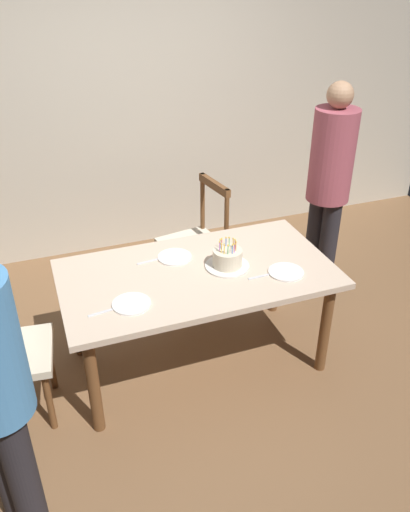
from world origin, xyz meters
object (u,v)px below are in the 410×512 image
(plate_near_guest, at_px, (286,272))
(person_guest, at_px, (329,181))
(plate_far_side, at_px, (175,257))
(chair_spindle_back, at_px, (195,244))
(dining_table, at_px, (198,283))
(birthday_cake, at_px, (227,259))
(plate_near_celebrant, at_px, (131,304))

(plate_near_guest, height_order, person_guest, person_guest)
(plate_far_side, height_order, person_guest, person_guest)
(plate_near_guest, height_order, chair_spindle_back, chair_spindle_back)
(dining_table, height_order, birthday_cake, birthday_cake)
(plate_far_side, bearing_deg, plate_near_guest, -34.70)
(plate_far_side, relative_size, person_guest, 0.13)
(birthday_cake, distance_m, plate_near_celebrant, 0.69)
(plate_near_guest, bearing_deg, birthday_cake, 148.60)
(dining_table, distance_m, birthday_cake, 0.24)
(chair_spindle_back, xyz_separation_m, person_guest, (0.96, -0.28, 0.50))
(birthday_cake, bearing_deg, dining_table, 176.02)
(plate_near_guest, bearing_deg, person_guest, 44.76)
(plate_far_side, distance_m, person_guest, 1.35)
(birthday_cake, height_order, chair_spindle_back, chair_spindle_back)
(plate_near_celebrant, relative_size, plate_near_guest, 1.00)
(plate_far_side, distance_m, chair_spindle_back, 0.72)
(dining_table, relative_size, plate_near_celebrant, 7.70)
(chair_spindle_back, bearing_deg, plate_far_side, -120.56)
(chair_spindle_back, bearing_deg, plate_near_guest, -75.64)
(dining_table, relative_size, birthday_cake, 6.05)
(plate_near_celebrant, bearing_deg, dining_table, 23.78)
(plate_near_guest, bearing_deg, plate_near_celebrant, 180.00)
(birthday_cake, relative_size, plate_near_celebrant, 1.27)
(plate_near_celebrant, xyz_separation_m, plate_near_guest, (0.97, 0.00, 0.00))
(chair_spindle_back, bearing_deg, person_guest, -16.46)
(plate_near_guest, distance_m, person_guest, 1.02)
(dining_table, xyz_separation_m, plate_far_side, (-0.08, 0.21, 0.09))
(dining_table, distance_m, chair_spindle_back, 0.84)
(plate_near_guest, relative_size, chair_spindle_back, 0.23)
(birthday_cake, bearing_deg, plate_near_guest, -31.40)
(dining_table, bearing_deg, chair_spindle_back, 71.90)
(plate_far_side, xyz_separation_m, person_guest, (1.30, 0.29, 0.23))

